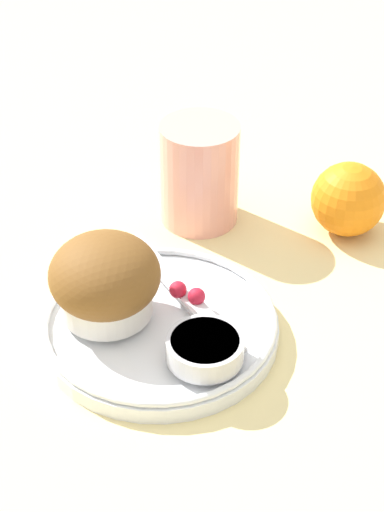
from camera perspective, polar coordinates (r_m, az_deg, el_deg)
The scene contains 8 objects.
ground_plane at distance 0.72m, azimuth 0.30°, elevation -4.38°, with size 3.00×3.00×0.00m, color beige.
plate at distance 0.70m, azimuth -2.16°, elevation -4.69°, with size 0.19×0.19×0.02m.
muffin at distance 0.68m, azimuth -5.82°, elevation -1.63°, with size 0.09×0.09×0.07m.
cream_ramekin at distance 0.65m, azimuth 0.87°, elevation -6.13°, with size 0.06×0.06×0.02m.
berry_pair at distance 0.71m, azimuth -0.42°, elevation -2.39°, with size 0.03×0.01×0.01m.
butter_knife at distance 0.72m, azimuth -0.70°, elevation -2.33°, with size 0.16×0.10×0.00m.
orange_fruit at distance 0.82m, azimuth 10.38°, elevation 3.75°, with size 0.07×0.07×0.07m.
juice_glass at distance 0.81m, azimuth 0.50°, elevation 5.52°, with size 0.07×0.07×0.10m.
Camera 1 is at (0.26, -0.47, 0.48)m, focal length 60.00 mm.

